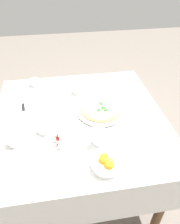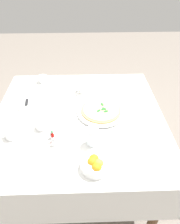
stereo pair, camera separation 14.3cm
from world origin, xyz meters
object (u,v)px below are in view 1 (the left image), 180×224
coffee_cup_back_corner (35,83)px  dinner_knife (23,103)px  hot_sauce_bottle (58,140)px  pepper_shaker (60,145)px  coffee_cup_far_left (77,90)px  water_glass_near_right (98,137)px  napkin_folded (23,105)px  coffee_cup_right_edge (14,142)px  pizza_plate (100,111)px  citrus_bowl (106,163)px  menu_card (48,106)px  pizza (101,109)px  coffee_cup_far_right (45,130)px  salt_shaker (56,138)px

coffee_cup_back_corner → dinner_knife: coffee_cup_back_corner is taller
hot_sauce_bottle → pepper_shaker: size_ratio=1.48×
dinner_knife → hot_sauce_bottle: hot_sauce_bottle is taller
coffee_cup_far_left → water_glass_near_right: water_glass_near_right is taller
water_glass_near_right → napkin_folded: (0.43, 0.46, -0.04)m
coffee_cup_far_left → coffee_cup_back_corner: 0.36m
coffee_cup_right_edge → pepper_shaker: bearing=-104.1°
coffee_cup_far_left → coffee_cup_right_edge: 0.64m
coffee_cup_right_edge → water_glass_near_right: size_ratio=1.23×
pizza_plate → water_glass_near_right: 0.29m
coffee_cup_far_left → citrus_bowl: size_ratio=0.87×
napkin_folded → menu_card: menu_card is taller
coffee_cup_right_edge → hot_sauce_bottle: 0.25m
napkin_folded → pizza_plate: bearing=-114.1°
pizza → water_glass_near_right: (-0.28, 0.07, 0.02)m
coffee_cup_right_edge → pizza: bearing=-68.0°
menu_card → pizza_plate: bearing=-68.5°
coffee_cup_back_corner → coffee_cup_far_right: bearing=-172.3°
dinner_knife → citrus_bowl: (-0.61, -0.46, 0.00)m
menu_card → salt_shaker: bearing=-136.3°
dinner_knife → coffee_cup_far_right: bearing=-160.2°
napkin_folded → dinner_knife: 0.01m
coffee_cup_far_right → hot_sauce_bottle: bearing=-145.2°
pizza → water_glass_near_right: 0.29m
pizza → menu_card: (0.09, 0.35, 0.01)m
coffee_cup_right_edge → citrus_bowl: size_ratio=0.88×
dinner_knife → salt_shaker: 0.44m
pizza → pepper_shaker: pepper_shaker is taller
hot_sauce_bottle → menu_card: size_ratio=1.11×
napkin_folded → salt_shaker: 0.44m
menu_card → citrus_bowl: bearing=-116.1°
menu_card → coffee_cup_right_edge: bearing=-175.9°
pizza → hot_sauce_bottle: hot_sauce_bottle is taller
pizza → napkin_folded: 0.55m
coffee_cup_far_right → napkin_folded: bearing=26.7°
pepper_shaker → menu_card: 0.38m
coffee_cup_far_left → water_glass_near_right: bearing=-173.8°
citrus_bowl → pepper_shaker: (0.17, 0.22, -0.00)m
coffee_cup_far_right → coffee_cup_right_edge: bearing=113.9°
citrus_bowl → coffee_cup_far_left: bearing=5.3°
salt_shaker → pepper_shaker: (-0.06, -0.02, 0.00)m
napkin_folded → hot_sauce_bottle: size_ratio=2.84×
water_glass_near_right → hot_sauce_bottle: size_ratio=1.30×
pizza_plate → napkin_folded: size_ratio=1.38×
coffee_cup_back_corner → salt_shaker: bearing=-167.5°
hot_sauce_bottle → salt_shaker: (0.03, 0.01, -0.01)m
pizza_plate → hot_sauce_bottle: bearing=130.8°
pizza_plate → citrus_bowl: (-0.45, 0.06, 0.02)m
coffee_cup_right_edge → citrus_bowl: (-0.23, -0.48, 0.00)m
dinner_knife → coffee_cup_far_left: bearing=-82.0°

